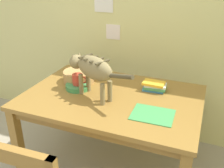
{
  "coord_description": "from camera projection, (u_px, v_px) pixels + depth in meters",
  "views": [
    {
      "loc": [
        0.69,
        -0.73,
        1.66
      ],
      "look_at": [
        0.02,
        0.96,
        0.82
      ],
      "focal_mm": 40.92,
      "sensor_mm": 36.0,
      "label": 1
    }
  ],
  "objects": [
    {
      "name": "wall_rear",
      "position": [
        138.0,
        14.0,
        2.43
      ],
      "size": [
        5.3,
        0.11,
        2.5
      ],
      "color": "#D8D083",
      "rests_on": "ground_plane"
    },
    {
      "name": "dining_table",
      "position": [
        112.0,
        104.0,
        2.08
      ],
      "size": [
        1.39,
        0.95,
        0.72
      ],
      "color": "olive",
      "rests_on": "ground_plane"
    },
    {
      "name": "cat",
      "position": [
        92.0,
        69.0,
        1.93
      ],
      "size": [
        0.62,
        0.32,
        0.34
      ],
      "rotation": [
        0.0,
        0.0,
        1.15
      ],
      "color": "olive",
      "rests_on": "dining_table"
    },
    {
      "name": "saucer_bowl",
      "position": [
        78.0,
        86.0,
        2.15
      ],
      "size": [
        0.21,
        0.21,
        0.04
      ],
      "primitive_type": "cylinder",
      "color": "#3F914E",
      "rests_on": "dining_table"
    },
    {
      "name": "coffee_mug",
      "position": [
        78.0,
        79.0,
        2.12
      ],
      "size": [
        0.13,
        0.09,
        0.09
      ],
      "color": "red",
      "rests_on": "saucer_bowl"
    },
    {
      "name": "magazine",
      "position": [
        153.0,
        115.0,
        1.77
      ],
      "size": [
        0.29,
        0.24,
        0.01
      ],
      "primitive_type": "cube",
      "rotation": [
        0.0,
        0.0,
        0.02
      ],
      "color": "#439D54",
      "rests_on": "dining_table"
    },
    {
      "name": "book_stack",
      "position": [
        154.0,
        86.0,
        2.11
      ],
      "size": [
        0.2,
        0.13,
        0.08
      ],
      "color": "#3B8AC7",
      "rests_on": "dining_table"
    },
    {
      "name": "wicker_basket",
      "position": [
        79.0,
        76.0,
        2.27
      ],
      "size": [
        0.27,
        0.27,
        0.1
      ],
      "color": "tan",
      "rests_on": "dining_table"
    }
  ]
}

